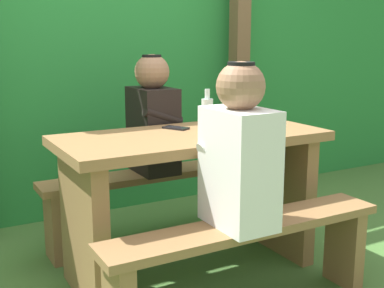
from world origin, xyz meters
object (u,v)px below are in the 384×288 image
Objects in this scene: bench_far at (152,191)px; bench_near at (247,249)px; person_black_coat at (153,119)px; cell_phone at (176,128)px; person_white_shirt at (239,152)px; drinking_glass at (238,125)px; picnic_table at (192,180)px; bottle_left at (207,115)px.

bench_near is at bearing -90.00° from bench_far.
cell_phone is (-0.02, -0.35, -0.00)m from person_black_coat.
drinking_glass is (0.25, 0.38, 0.04)m from person_white_shirt.
picnic_table is at bearing -91.19° from person_black_coat.
picnic_table is 1.00× the size of bench_far.
person_white_shirt is (-0.05, -1.02, 0.46)m from bench_far.
bench_near is 1.95× the size of person_white_shirt.
person_white_shirt reaches higher than cell_phone.
bench_far is 1.95× the size of person_white_shirt.
bench_near is 1.02m from bench_far.
bottle_left is (0.06, -0.55, 0.09)m from person_black_coat.
drinking_glass is 0.36m from cell_phone.
cell_phone is (-0.01, 0.16, 0.26)m from picnic_table.
bottle_left is (0.12, 0.47, 0.09)m from person_white_shirt.
picnic_table is 0.57m from person_white_shirt.
bottle_left reaches higher than picnic_table.
person_white_shirt is 5.14× the size of cell_phone.
bench_far is 0.58m from cell_phone.
person_black_coat reaches higher than bottle_left.
person_white_shirt reaches higher than drinking_glass.
person_white_shirt is 1.00× the size of person_black_coat.
person_white_shirt is 7.84× the size of drinking_glass.
bench_far is 0.78m from bottle_left.
person_white_shirt is at bearing 176.27° from bench_near.
bench_near is at bearing -3.73° from person_white_shirt.
bottle_left is at bearing -30.60° from picnic_table.
picnic_table is at bearing 84.26° from person_white_shirt.
person_white_shirt is 0.49m from bottle_left.
person_black_coat is 7.84× the size of drinking_glass.
bench_near is at bearing -90.00° from picnic_table.
bench_near is 0.66m from drinking_glass.
drinking_glass is (0.20, -0.64, 0.50)m from bench_far.
picnic_table is 10.00× the size of cell_phone.
drinking_glass is at bearing -72.69° from bench_far.
bottle_left is at bearing 75.73° from person_white_shirt.
person_black_coat is at bearing 95.97° from bottle_left.
picnic_table is 0.55m from bench_far.
drinking_glass is at bearing -34.25° from bottle_left.
picnic_table is at bearing 149.40° from bottle_left.
bottle_left is (0.07, 0.47, 0.55)m from bench_near.
drinking_glass is (0.20, -0.13, 0.30)m from picnic_table.
bench_far is (0.00, 0.51, -0.20)m from picnic_table.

